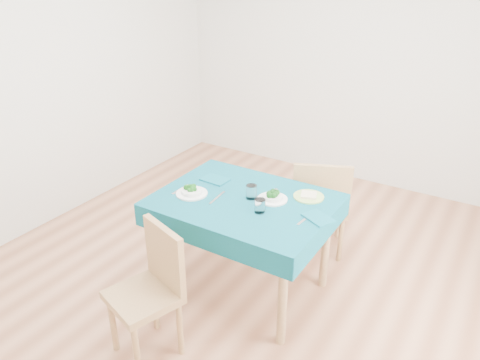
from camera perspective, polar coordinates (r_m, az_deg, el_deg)
The scene contains 16 objects.
room_shell at distance 3.08m, azimuth -0.00°, elevation 8.38°, with size 4.02×4.52×2.73m.
table at distance 3.40m, azimuth 0.50°, elevation -8.01°, with size 1.18×0.90×0.76m, color #084959.
chair_near at distance 2.90m, azimuth -11.83°, elevation -13.10°, with size 0.38×0.41×0.94m, color #9A7448.
chair_far at distance 3.86m, azimuth 9.81°, elevation -1.03°, with size 0.45×0.49×1.11m, color #9A7448.
bowl_near at distance 3.27m, azimuth -5.92°, elevation -1.22°, with size 0.22×0.22×0.07m, color white, non-canonical shape.
bowl_far at distance 3.19m, azimuth 3.99°, elevation -1.94°, with size 0.21×0.21×0.06m, color white, non-canonical shape.
fork_near at distance 3.36m, azimuth -7.34°, elevation -1.18°, with size 0.02×0.17×0.00m, color silver.
knife_near at distance 3.23m, azimuth -2.80°, elevation -2.15°, with size 0.02×0.21×0.00m, color silver.
fork_far at distance 3.28m, azimuth 3.18°, elevation -1.68°, with size 0.03×0.19×0.00m, color silver.
knife_far at distance 3.01m, azimuth 8.15°, elevation -4.56°, with size 0.02×0.23×0.00m, color silver.
napkin_near at distance 3.48m, azimuth -3.05°, elevation 0.04°, with size 0.19×0.14×0.01m, color #0B5363.
napkin_far at distance 3.01m, azimuth 9.52°, elevation -4.59°, with size 0.19×0.13×0.01m, color #0B5363.
tumbler_center at distance 3.20m, azimuth 1.40°, elevation -1.45°, with size 0.08×0.08×0.10m, color white.
tumbler_side at distance 3.03m, azimuth 2.45°, elevation -3.17°, with size 0.07×0.07×0.09m, color white.
side_plate at distance 3.26m, azimuth 8.37°, elevation -2.01°, with size 0.21×0.21×0.01m, color #A1CC63.
bread_slice at distance 3.26m, azimuth 8.39°, elevation -1.81°, with size 0.11×0.11×0.02m, color beige.
Camera 1 is at (1.55, -2.51, 2.26)m, focal length 35.00 mm.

